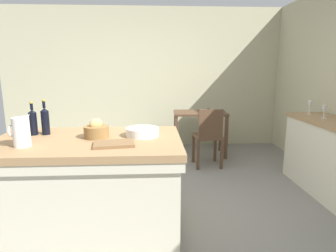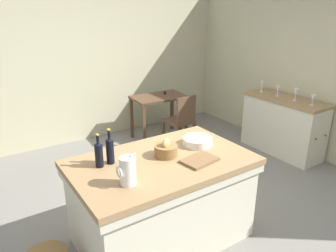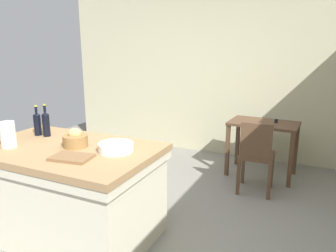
{
  "view_description": "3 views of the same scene",
  "coord_description": "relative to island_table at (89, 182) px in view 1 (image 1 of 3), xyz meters",
  "views": [
    {
      "loc": [
        0.14,
        -2.85,
        1.49
      ],
      "look_at": [
        0.32,
        0.42,
        0.82
      ],
      "focal_mm": 30.04,
      "sensor_mm": 36.0,
      "label": 1
    },
    {
      "loc": [
        -1.88,
        -2.67,
        2.22
      ],
      "look_at": [
        0.11,
        0.32,
        0.87
      ],
      "focal_mm": 34.46,
      "sensor_mm": 36.0,
      "label": 2
    },
    {
      "loc": [
        1.58,
        -2.53,
        1.77
      ],
      "look_at": [
        0.2,
        0.4,
        0.96
      ],
      "focal_mm": 34.39,
      "sensor_mm": 36.0,
      "label": 3
    }
  ],
  "objects": [
    {
      "name": "bread_basket",
      "position": [
        0.08,
        0.05,
        0.47
      ],
      "size": [
        0.22,
        0.22,
        0.18
      ],
      "color": "olive",
      "rests_on": "island_table"
    },
    {
      "name": "cutting_board",
      "position": [
        0.27,
        -0.22,
        0.42
      ],
      "size": [
        0.35,
        0.27,
        0.02
      ],
      "primitive_type": "cube",
      "rotation": [
        0.0,
        0.0,
        0.15
      ],
      "color": "brown",
      "rests_on": "island_table"
    },
    {
      "name": "writing_desk",
      "position": [
        1.4,
        2.29,
        0.16
      ],
      "size": [
        0.93,
        0.61,
        0.81
      ],
      "color": "#513826",
      "rests_on": "ground"
    },
    {
      "name": "wall_back",
      "position": [
        0.45,
        3.01,
        0.83
      ],
      "size": [
        5.32,
        0.12,
        2.6
      ],
      "primitive_type": "cube",
      "color": "#B7B28E",
      "rests_on": "ground"
    },
    {
      "name": "wine_glass_right",
      "position": [
        2.67,
        1.16,
        0.54
      ],
      "size": [
        0.07,
        0.07,
        0.18
      ],
      "color": "white",
      "rests_on": "side_cabinet"
    },
    {
      "name": "pitcher",
      "position": [
        -0.46,
        -0.22,
        0.53
      ],
      "size": [
        0.17,
        0.13,
        0.28
      ],
      "color": "white",
      "rests_on": "island_table"
    },
    {
      "name": "side_cabinet",
      "position": [
        2.71,
        0.7,
        -0.03
      ],
      "size": [
        0.52,
        1.3,
        0.89
      ],
      "color": "#99754C",
      "rests_on": "ground"
    },
    {
      "name": "wooden_chair",
      "position": [
        1.42,
        1.66,
        0.02
      ],
      "size": [
        0.42,
        0.42,
        0.91
      ],
      "color": "#513826",
      "rests_on": "ground"
    },
    {
      "name": "wash_bowl",
      "position": [
        0.49,
        0.09,
        0.45
      ],
      "size": [
        0.3,
        0.3,
        0.08
      ],
      "primitive_type": "cylinder",
      "color": "white",
      "rests_on": "island_table"
    },
    {
      "name": "ground_plane",
      "position": [
        0.45,
        0.41,
        -0.47
      ],
      "size": [
        6.76,
        6.76,
        0.0
      ],
      "primitive_type": "plane",
      "color": "slate"
    },
    {
      "name": "wine_bottle_amber",
      "position": [
        -0.53,
        0.19,
        0.53
      ],
      "size": [
        0.07,
        0.07,
        0.31
      ],
      "color": "black",
      "rests_on": "island_table"
    },
    {
      "name": "island_table",
      "position": [
        0.0,
        0.0,
        0.0
      ],
      "size": [
        1.66,
        1.04,
        0.88
      ],
      "color": "#99754C",
      "rests_on": "ground"
    },
    {
      "name": "wine_glass_middle",
      "position": [
        2.69,
        0.85,
        0.52
      ],
      "size": [
        0.07,
        0.07,
        0.16
      ],
      "color": "white",
      "rests_on": "side_cabinet"
    },
    {
      "name": "wine_bottle_dark",
      "position": [
        -0.42,
        0.2,
        0.54
      ],
      "size": [
        0.07,
        0.07,
        0.33
      ],
      "color": "black",
      "rests_on": "island_table"
    }
  ]
}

